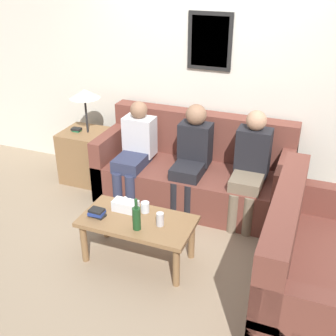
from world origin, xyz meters
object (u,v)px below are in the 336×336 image
Objects in this scene: coffee_table at (138,226)px; person_left at (135,149)px; couch_main at (194,173)px; wine_bottle at (137,218)px; couch_side at (313,271)px; person_middle at (192,154)px; person_right at (250,164)px; drinking_glass at (145,207)px.

person_left reaches higher than coffee_table.
couch_main is 7.13× the size of wine_bottle.
person_middle is at bearing 51.76° from couch_side.
couch_side is 1.75m from person_middle.
person_right reaches higher than wine_bottle.
couch_main is at bearing 94.66° from person_middle.
couch_main is 1.36× the size of couch_side.
person_right is (0.64, -0.16, 0.31)m from couch_main.
wine_bottle is 1.28m from person_left.
drinking_glass is (0.02, 0.14, 0.12)m from coffee_table.
person_left reaches higher than wine_bottle.
couch_main is at bearing 165.55° from person_right.
drinking_glass is (-1.49, 0.15, 0.15)m from couch_side.
person_right is at bearing 49.93° from drinking_glass.
person_middle is (0.13, 0.92, 0.15)m from drinking_glass.
wine_bottle is 1.37m from person_right.
person_middle is (0.01, -0.14, 0.30)m from couch_main.
wine_bottle is at bearing -121.55° from person_right.
couch_side is 1.50m from drinking_glass.
drinking_glass is (-0.12, -1.07, 0.16)m from couch_main.
drinking_glass is at bearing -96.44° from couch_main.
drinking_glass is 0.09× the size of person_middle.
person_right is at bearing -1.96° from person_middle.
couch_main reaches higher than wine_bottle.
couch_side is 5.25× the size of wine_bottle.
couch_main is at bearing 48.46° from couch_side.
couch_main is 1.80× the size of person_right.
person_left is at bearing 120.14° from drinking_glass.
couch_side reaches higher than drinking_glass.
person_middle reaches higher than person_left.
couch_main is at bearing 15.68° from person_left.
wine_bottle is 0.28m from drinking_glass.
couch_side is at bearing 4.79° from wine_bottle.
person_left is at bearing -164.32° from couch_main.
person_right reaches higher than person_left.
couch_main reaches higher than coffee_table.
drinking_glass is at bearing 83.26° from coffee_table.
person_left is at bearing 115.96° from coffee_table.
couch_side is 1.33× the size of person_right.
couch_side is 1.35× the size of person_middle.
person_middle is at bearing 178.04° from person_right.
person_middle is (0.15, 1.06, 0.26)m from coffee_table.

